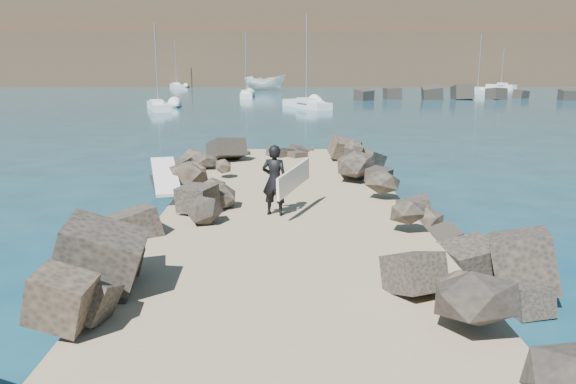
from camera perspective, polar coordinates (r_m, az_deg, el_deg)
name	(u,v)px	position (r m, az deg, el deg)	size (l,w,h in m)	color
ground	(288,246)	(12.95, -0.03, -5.49)	(800.00, 800.00, 0.00)	#0F384C
jetty	(288,264)	(10.96, 0.03, -7.30)	(6.00, 26.00, 0.60)	#8C7759
riprap_left	(144,246)	(11.72, -14.38, -5.34)	(2.60, 22.00, 1.00)	black
riprap_right	(431,245)	(11.75, 14.36, -5.28)	(2.60, 22.00, 1.00)	black
headland	(318,23)	(173.00, 3.11, 16.81)	(360.00, 140.00, 32.00)	#2D4919
surfboard_resting	(166,180)	(15.40, -12.34, 1.20)	(0.64, 2.55, 0.08)	white
boat_imported	(265,83)	(87.37, -2.38, 10.99)	(2.38, 6.34, 2.45)	white
surfer_with_board	(277,180)	(13.09, -1.09, 1.23)	(1.20, 1.95, 1.67)	black
sailboat_d	(478,91)	(83.83, 18.70, 9.66)	(2.71, 6.99, 8.26)	silver
sailboat_a	(158,106)	(52.90, -13.03, 8.50)	(3.46, 6.54, 7.83)	silver
sailboat_b	(246,95)	(70.27, -4.26, 9.79)	(1.81, 6.70, 8.04)	silver
sailboat_e	(177,86)	(100.52, -11.23, 10.51)	(3.65, 6.86, 8.18)	silver
sailboat_c	(306,104)	(54.05, 1.87, 8.91)	(4.56, 7.32, 8.81)	silver
sailboat_f	(501,86)	(104.40, 20.83, 10.00)	(3.89, 5.33, 6.80)	silver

